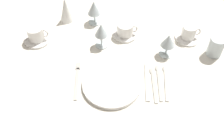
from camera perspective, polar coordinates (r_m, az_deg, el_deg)
ground_plane at (r=1.98m, az=0.20°, el=-12.97°), size 6.00×6.00×0.00m
dining_table at (r=1.45m, az=0.26°, el=-0.13°), size 1.80×1.11×0.74m
dinner_plate at (r=1.24m, az=-0.22°, el=-4.44°), size 0.26×0.26×0.02m
fork_outer at (r=1.28m, az=-7.24°, el=-3.27°), size 0.03×0.22×0.00m
dinner_knife at (r=1.27m, az=7.26°, el=-4.10°), size 0.02×0.21×0.00m
spoon_soup at (r=1.28m, az=8.54°, el=-3.58°), size 0.03×0.20×0.01m
spoon_dessert at (r=1.29m, az=9.65°, el=-3.06°), size 0.03×0.21×0.01m
spoon_tea at (r=1.30m, az=11.07°, el=-3.11°), size 0.03×0.21×0.01m
saucer_left at (r=1.48m, az=2.68°, el=5.92°), size 0.13×0.13×0.01m
coffee_cup_left at (r=1.45m, az=2.80°, el=7.04°), size 0.11×0.09×0.07m
saucer_right at (r=1.51m, az=15.30°, el=5.01°), size 0.13×0.13×0.01m
coffee_cup_right at (r=1.48m, az=15.69°, el=6.19°), size 0.10×0.07×0.07m
saucer_far at (r=1.50m, az=-15.17°, el=4.70°), size 0.14×0.14×0.01m
coffee_cup_far at (r=1.47m, az=-15.43°, el=5.89°), size 0.11×0.08×0.07m
wine_glass_centre at (r=1.51m, az=-3.72°, el=11.13°), size 0.07×0.07×0.14m
wine_glass_left at (r=1.36m, az=-2.24°, el=6.58°), size 0.06×0.06×0.14m
wine_glass_right at (r=1.35m, az=11.53°, el=4.40°), size 0.07×0.07×0.13m
drink_tumbler at (r=1.44m, az=20.68°, el=3.20°), size 0.07×0.07×0.10m
napkin_folded at (r=1.55m, az=-9.53°, el=10.83°), size 0.07×0.07×0.15m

